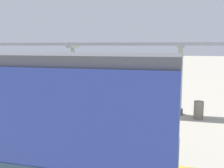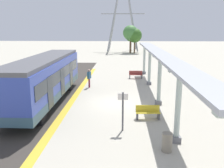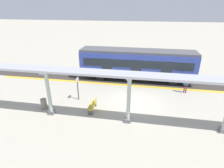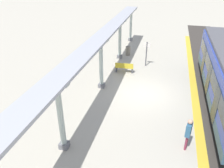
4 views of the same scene
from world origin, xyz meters
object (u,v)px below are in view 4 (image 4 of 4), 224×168
canopy_pillar_nearest (131,25)px  platform_info_sign (146,52)px  canopy_pillar_second (120,39)px  canopy_pillar_fourth (61,117)px  bench_near_end (124,67)px  trash_bin (128,51)px  canopy_pillar_third (101,64)px  passenger_waiting_near_edge (189,131)px

canopy_pillar_nearest → platform_info_sign: canopy_pillar_nearest is taller
canopy_pillar_second → canopy_pillar_fourth: bearing=90.0°
canopy_pillar_second → bench_near_end: size_ratio=2.41×
canopy_pillar_nearest → trash_bin: canopy_pillar_nearest is taller
trash_bin → platform_info_sign: size_ratio=0.41×
canopy_pillar_third → trash_bin: 7.24m
platform_info_sign → bench_near_end: bearing=49.1°
canopy_pillar_second → canopy_pillar_third: same height
platform_info_sign → canopy_pillar_third: bearing=60.8°
canopy_pillar_third → trash_bin: size_ratio=4.08×
platform_info_sign → passenger_waiting_near_edge: platform_info_sign is taller
passenger_waiting_near_edge → platform_info_sign: bearing=-72.2°
passenger_waiting_near_edge → canopy_pillar_second: bearing=-62.3°
canopy_pillar_second → passenger_waiting_near_edge: 12.63m
passenger_waiting_near_edge → canopy_pillar_nearest: bearing=-71.0°
canopy_pillar_nearest → passenger_waiting_near_edge: size_ratio=2.08×
canopy_pillar_second → bench_near_end: canopy_pillar_second is taller
canopy_pillar_fourth → platform_info_sign: (-2.67, -11.30, -0.53)m
bench_near_end → canopy_pillar_second: bearing=-70.6°
canopy_pillar_second → canopy_pillar_fourth: same height
bench_near_end → passenger_waiting_near_edge: 9.38m
canopy_pillar_third → trash_bin: (-0.63, -7.07, -1.41)m
bench_near_end → passenger_waiting_near_edge: bearing=120.6°
trash_bin → platform_info_sign: bearing=131.8°
bench_near_end → platform_info_sign: platform_info_sign is taller
canopy_pillar_nearest → trash_bin: 5.07m
canopy_pillar_fourth → passenger_waiting_near_edge: canopy_pillar_fourth is taller
canopy_pillar_third → trash_bin: canopy_pillar_third is taller
trash_bin → platform_info_sign: (-2.04, 2.28, 0.88)m
canopy_pillar_nearest → canopy_pillar_fourth: (0.00, 18.40, 0.00)m
canopy_pillar_fourth → platform_info_sign: canopy_pillar_fourth is taller
canopy_pillar_third → canopy_pillar_fourth: bearing=90.0°
trash_bin → passenger_waiting_near_edge: (-5.22, 12.16, 0.65)m
canopy_pillar_nearest → bench_near_end: 9.11m
platform_info_sign → canopy_pillar_nearest: bearing=-69.4°
canopy_pillar_third → platform_info_sign: 5.52m
canopy_pillar_second → platform_info_sign: size_ratio=1.67×
canopy_pillar_second → passenger_waiting_near_edge: bearing=117.7°
passenger_waiting_near_edge → bench_near_end: bearing=-59.4°
canopy_pillar_nearest → passenger_waiting_near_edge: bearing=109.0°
canopy_pillar_second → platform_info_sign: 3.02m
canopy_pillar_second → canopy_pillar_third: bearing=90.0°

